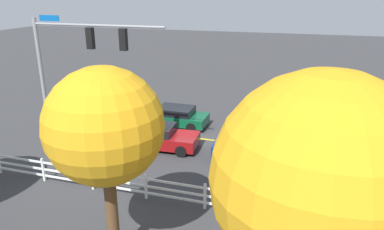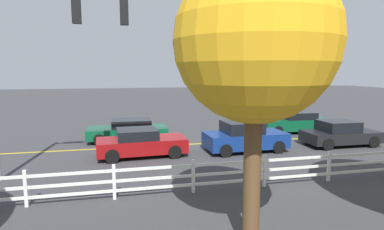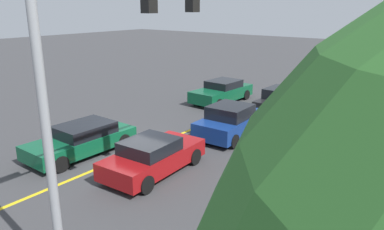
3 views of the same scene
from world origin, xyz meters
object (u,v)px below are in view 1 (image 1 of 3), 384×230
Objects in this scene: tree_0 at (321,180)px; car_3 at (174,116)px; car_0 at (160,137)px; tree_1 at (105,127)px; car_4 at (253,148)px; car_1 at (370,164)px; car_2 at (352,133)px.

car_3 is at bearing -58.00° from tree_0.
tree_1 is at bearing -80.71° from car_0.
car_4 reaches higher than car_3.
car_0 is 0.62× the size of tree_0.
car_0 is 10.85m from car_1.
tree_0 is at bearing -54.21° from car_0.
tree_1 reaches higher than car_4.
car_4 reaches higher than car_1.
car_2 is 10.93m from car_3.
car_3 is (0.49, -3.63, -0.02)m from car_0.
car_3 is at bearing -78.97° from tree_1.
car_2 is at bearing 35.30° from car_4.
car_2 is 14.34m from tree_0.
car_1 is 10.75m from tree_0.
car_0 is at bearing -51.08° from tree_0.
car_3 is at bearing 144.56° from car_4.
car_0 is at bearing -77.58° from tree_1.
tree_1 is at bearing -9.63° from tree_0.
tree_0 reaches higher than car_1.
car_3 is 1.09× the size of car_4.
car_1 is at bearing -2.30° from car_4.
car_2 is 1.01× the size of car_3.
car_2 reaches higher than car_0.
car_1 is at bearing 162.00° from car_3.
car_2 is at bearing -100.63° from tree_0.
car_3 is (10.93, 0.18, -0.04)m from car_2.
car_3 is 0.71× the size of tree_1.
tree_1 is (8.51, 12.57, 4.02)m from car_2.
tree_1 is (8.92, 8.59, 4.04)m from car_1.
tree_1 is (3.33, 8.61, 3.97)m from car_4.
car_4 is 0.65× the size of tree_1.
car_3 is 16.27m from tree_0.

